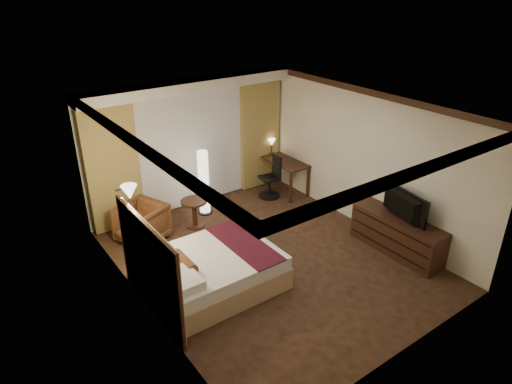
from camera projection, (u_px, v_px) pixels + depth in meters
floor at (269, 259)px, 8.00m from camera, size 4.50×5.50×0.01m
ceiling at (272, 108)px, 6.83m from camera, size 4.50×5.50×0.01m
back_wall at (190, 143)px, 9.43m from camera, size 4.50×0.02×2.70m
left_wall at (140, 231)px, 6.23m from camera, size 0.02×5.50×2.70m
right_wall at (365, 160)px, 8.61m from camera, size 0.02×5.50×2.70m
crown_molding at (272, 112)px, 6.86m from camera, size 4.50×5.50×0.12m
soffit at (192, 85)px, 8.70m from camera, size 4.50×0.50×0.20m
curtain_sheer at (192, 149)px, 9.41m from camera, size 2.48×0.04×2.45m
curtain_left_drape at (112, 169)px, 8.47m from camera, size 1.00×0.14×2.45m
curtain_right_drape at (260, 134)px, 10.27m from camera, size 1.00×0.14×2.45m
wall_sconce at (129, 192)px, 6.71m from camera, size 0.24×0.24×0.24m
bed at (213, 271)px, 7.19m from camera, size 2.00×1.56×0.58m
headboard at (150, 269)px, 6.46m from camera, size 0.12×1.86×1.50m
armchair at (141, 221)px, 8.39m from camera, size 0.97×0.99×0.81m
side_table at (195, 213)px, 8.94m from camera, size 0.51×0.51×0.56m
floor_lamp at (204, 183)px, 9.25m from camera, size 0.29×0.29×1.38m
desk at (283, 176)px, 10.36m from camera, size 0.55×1.22×0.75m
desk_lamp at (272, 148)px, 10.45m from camera, size 0.18×0.18×0.34m
office_chair at (269, 177)px, 10.04m from camera, size 0.55×0.55×0.97m
dresser at (397, 235)px, 8.10m from camera, size 0.50×1.74×0.68m
television at (401, 203)px, 7.81m from camera, size 0.77×1.12×0.13m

